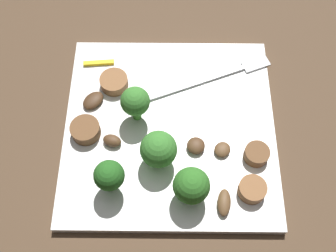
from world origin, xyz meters
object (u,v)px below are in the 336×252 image
at_px(broccoli_floret_0, 189,186).
at_px(mushroom_4, 221,149).
at_px(broccoli_floret_1, 107,176).
at_px(sausage_slice_1, 255,154).
at_px(mushroom_0, 91,100).
at_px(broccoli_floret_2, 133,102).
at_px(broccoli_floret_3, 157,150).
at_px(fork, 213,77).
at_px(sausage_slice_2, 84,130).
at_px(mushroom_1, 194,146).
at_px(sausage_slice_0, 112,82).
at_px(plate, 168,128).
at_px(pepper_strip_3, 97,63).
at_px(sausage_slice_3, 250,189).
at_px(mushroom_2, 110,141).
at_px(mushroom_3, 222,203).

relative_size(broccoli_floret_0, mushroom_4, 2.50).
bearing_deg(broccoli_floret_1, sausage_slice_1, 13.05).
bearing_deg(mushroom_0, broccoli_floret_2, -19.58).
relative_size(broccoli_floret_3, mushroom_0, 1.77).
bearing_deg(fork, mushroom_4, -109.62).
bearing_deg(fork, broccoli_floret_3, -142.90).
distance_m(fork, broccoli_floret_3, 0.14).
bearing_deg(sausage_slice_2, mushroom_1, -7.97).
relative_size(broccoli_floret_1, sausage_slice_0, 1.45).
bearing_deg(plate, pepper_strip_3, 135.75).
relative_size(fork, sausage_slice_3, 5.57).
height_order(sausage_slice_0, mushroom_2, sausage_slice_0).
xyz_separation_m(broccoli_floret_2, broccoli_floret_3, (0.03, -0.06, -0.00)).
height_order(broccoli_floret_3, pepper_strip_3, broccoli_floret_3).
height_order(broccoli_floret_1, mushroom_2, broccoli_floret_1).
height_order(fork, sausage_slice_0, sausage_slice_0).
height_order(sausage_slice_1, mushroom_1, sausage_slice_1).
xyz_separation_m(broccoli_floret_1, mushroom_3, (0.12, -0.02, -0.03)).
relative_size(fork, sausage_slice_1, 5.97).
xyz_separation_m(broccoli_floret_3, sausage_slice_3, (0.10, -0.04, -0.02)).
relative_size(plate, sausage_slice_0, 7.17).
bearing_deg(mushroom_0, sausage_slice_0, 46.20).
bearing_deg(mushroom_1, mushroom_3, -66.65).
bearing_deg(sausage_slice_2, mushroom_0, 84.11).
relative_size(broccoli_floret_0, sausage_slice_0, 1.43).
relative_size(sausage_slice_3, mushroom_2, 1.39).
bearing_deg(mushroom_1, mushroom_4, -7.49).
relative_size(broccoli_floret_2, mushroom_1, 2.44).
height_order(broccoli_floret_1, broccoli_floret_3, same).
xyz_separation_m(mushroom_1, mushroom_4, (0.03, -0.00, -0.00)).
xyz_separation_m(broccoli_floret_3, pepper_strip_3, (-0.08, 0.14, -0.03)).
bearing_deg(broccoli_floret_2, sausage_slice_1, -20.46).
relative_size(mushroom_2, mushroom_4, 1.09).
height_order(sausage_slice_1, mushroom_3, sausage_slice_1).
xyz_separation_m(broccoli_floret_3, sausage_slice_2, (-0.09, 0.03, -0.02)).
xyz_separation_m(broccoli_floret_1, sausage_slice_0, (-0.01, 0.14, -0.03)).
bearing_deg(broccoli_floret_0, plate, 105.10).
bearing_deg(pepper_strip_3, sausage_slice_1, -33.96).
xyz_separation_m(broccoli_floret_3, mushroom_1, (0.04, 0.02, -0.02)).
height_order(fork, sausage_slice_3, sausage_slice_3).
bearing_deg(fork, sausage_slice_0, 163.86).
height_order(mushroom_1, mushroom_4, mushroom_1).
height_order(broccoli_floret_0, mushroom_4, broccoli_floret_0).
bearing_deg(broccoli_floret_3, mushroom_2, 158.71).
bearing_deg(broccoli_floret_0, broccoli_floret_1, 174.04).
height_order(sausage_slice_0, sausage_slice_1, same).
height_order(broccoli_floret_0, sausage_slice_3, broccoli_floret_0).
height_order(broccoli_floret_3, mushroom_4, broccoli_floret_3).
xyz_separation_m(sausage_slice_2, mushroom_1, (0.13, -0.02, -0.00)).
relative_size(mushroom_1, mushroom_4, 1.08).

